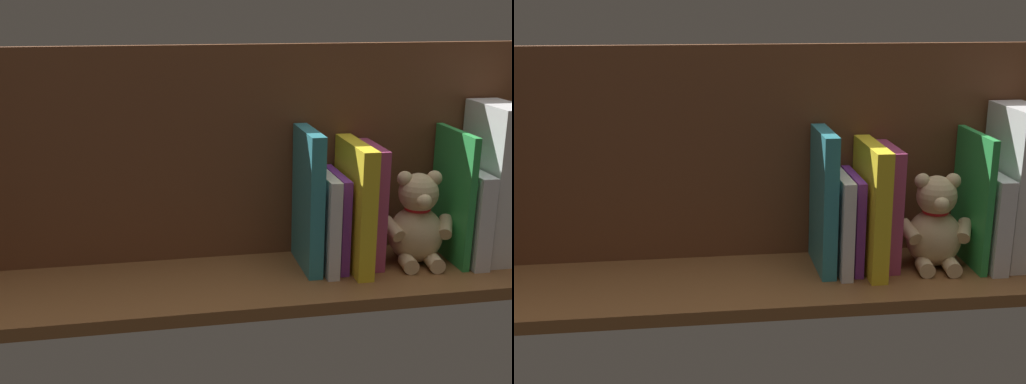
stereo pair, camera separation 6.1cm
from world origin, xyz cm
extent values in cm
cube|color=brown|center=(0.00, 0.00, -1.10)|extent=(117.11, 25.26, 2.20)
cube|color=brown|center=(0.00, -10.38, 19.24)|extent=(117.11, 1.50, 38.49)
cube|color=yellow|center=(-48.85, -3.82, 11.62)|extent=(1.67, 10.82, 23.23)
cube|color=silver|center=(-44.27, -1.91, 14.13)|extent=(6.28, 14.45, 28.27)
cube|color=silver|center=(-39.07, -1.51, 8.47)|extent=(2.91, 15.45, 16.93)
cube|color=green|center=(-36.38, -1.93, 11.92)|extent=(1.25, 14.61, 23.84)
ellipsoid|color=#D1B284|center=(-29.51, -1.22, 5.15)|extent=(10.69, 9.78, 10.30)
sphere|color=#D1B284|center=(-29.51, -1.22, 12.95)|extent=(7.08, 7.08, 7.08)
sphere|color=#D1B284|center=(-32.15, -0.93, 15.60)|extent=(2.73, 2.73, 2.73)
sphere|color=#D1B284|center=(-26.87, -1.52, 15.60)|extent=(2.73, 2.73, 2.73)
sphere|color=beige|center=(-29.18, 1.77, 12.42)|extent=(2.73, 2.73, 2.73)
cylinder|color=#D1B284|center=(-34.23, 0.60, 6.95)|extent=(4.41, 5.60, 3.81)
cylinder|color=#D1B284|center=(-24.51, -0.48, 6.95)|extent=(3.54, 5.48, 3.81)
cylinder|color=#D1B284|center=(-31.33, 3.38, 1.37)|extent=(3.15, 4.14, 2.73)
cylinder|color=#D1B284|center=(-26.72, 2.87, 1.37)|extent=(3.15, 4.14, 2.73)
torus|color=red|center=(-29.51, -1.22, 10.13)|extent=(5.19, 5.19, 0.80)
cube|color=#B23F72|center=(-21.09, -3.18, 10.77)|extent=(2.64, 12.11, 21.53)
cube|color=yellow|center=(-17.74, -1.37, 11.23)|extent=(2.85, 15.72, 22.46)
cube|color=purple|center=(-14.94, -2.80, 8.42)|extent=(1.53, 12.87, 16.84)
cube|color=silver|center=(-12.54, -2.09, 8.60)|extent=(2.05, 14.29, 17.19)
cube|color=teal|center=(-9.66, -2.62, 12.34)|extent=(2.50, 13.23, 24.68)
camera|label=1|loc=(18.39, 101.98, 45.80)|focal=45.55mm
camera|label=2|loc=(12.39, 102.88, 45.80)|focal=45.55mm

